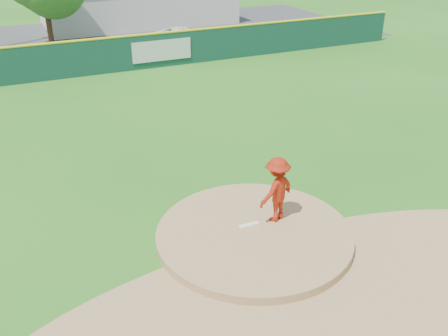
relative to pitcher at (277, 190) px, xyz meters
name	(u,v)px	position (x,y,z in m)	size (l,w,h in m)	color
ground	(254,238)	(-0.85, -0.29, -1.22)	(120.00, 120.00, 0.00)	#286B19
pitchers_mound	(254,238)	(-0.85, -0.29, -1.22)	(5.50, 5.50, 0.50)	#9E774C
pitching_rubber	(249,225)	(-0.85, 0.01, -0.95)	(0.60, 0.15, 0.04)	white
infield_dirt_arc	(314,305)	(-0.85, -3.29, -1.22)	(15.40, 15.40, 0.01)	#9E774C
parking_lot	(78,41)	(-0.85, 26.71, -1.21)	(44.00, 16.00, 0.02)	#38383A
pitcher	(277,190)	(0.00, 0.00, 0.00)	(1.26, 0.72, 1.95)	#A01F0D
van	(184,35)	(5.81, 22.62, -0.61)	(1.97, 4.28, 1.19)	white
pool_building_grp	(137,2)	(5.15, 31.70, 0.44)	(15.20, 8.20, 3.31)	silver
fence_banners	(61,61)	(-3.29, 17.63, -0.22)	(15.20, 0.04, 1.20)	#5D0D14
outfield_fence	(105,55)	(-0.85, 17.71, -0.13)	(40.00, 0.14, 2.07)	#123C30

